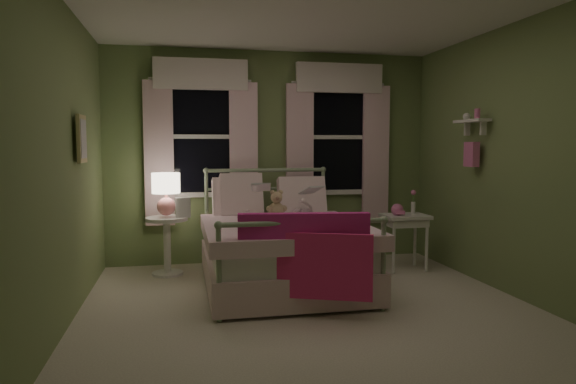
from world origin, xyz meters
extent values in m
plane|color=white|center=(0.00, 0.00, 0.00)|extent=(4.20, 4.20, 0.00)
plane|color=white|center=(0.00, 0.00, 2.60)|extent=(4.20, 4.20, 0.00)
plane|color=#788F56|center=(0.00, 2.10, 1.30)|extent=(4.00, 0.00, 4.00)
plane|color=#788F56|center=(0.00, -2.10, 1.30)|extent=(4.00, 0.00, 4.00)
plane|color=#788F56|center=(-2.00, 0.00, 1.30)|extent=(0.00, 4.20, 4.20)
plane|color=#788F56|center=(2.00, 0.00, 1.30)|extent=(0.00, 4.20, 4.20)
cube|color=white|center=(-0.10, 0.89, 0.42)|extent=(1.44, 1.94, 0.26)
cube|color=white|center=(-0.10, 0.89, 0.18)|extent=(1.54, 2.02, 0.30)
cube|color=white|center=(-0.10, 0.74, 0.60)|extent=(1.58, 1.75, 0.14)
cylinder|color=#9EB793|center=(-0.79, 0.89, 0.30)|extent=(0.04, 1.90, 0.04)
cylinder|color=#9EB793|center=(0.59, 0.89, 0.30)|extent=(0.04, 1.90, 0.04)
cylinder|color=#9EB793|center=(-0.81, 1.86, 0.57)|extent=(0.04, 0.04, 1.15)
cylinder|color=#9EB793|center=(0.61, 1.86, 0.57)|extent=(0.04, 0.04, 1.15)
sphere|color=#9EB793|center=(-0.81, 1.86, 1.15)|extent=(0.07, 0.07, 0.07)
sphere|color=#9EB793|center=(0.61, 1.86, 1.15)|extent=(0.07, 0.07, 0.07)
cylinder|color=#9EB793|center=(-0.10, 1.86, 1.15)|extent=(1.42, 0.04, 0.04)
cylinder|color=#9EB793|center=(-0.10, 1.86, 0.93)|extent=(1.38, 0.03, 0.03)
cylinder|color=#9EB793|center=(-0.81, -0.08, 0.40)|extent=(0.04, 0.04, 0.80)
cylinder|color=#9EB793|center=(0.61, -0.08, 0.40)|extent=(0.04, 0.04, 0.80)
sphere|color=#9EB793|center=(-0.81, -0.08, 0.80)|extent=(0.07, 0.07, 0.07)
sphere|color=#9EB793|center=(0.61, -0.08, 0.80)|extent=(0.07, 0.07, 0.07)
cylinder|color=#9EB793|center=(-0.10, -0.08, 0.80)|extent=(1.42, 0.04, 0.04)
cube|color=white|center=(-0.48, 1.59, 0.80)|extent=(0.55, 0.32, 0.57)
cube|color=white|center=(0.28, 1.59, 0.80)|extent=(0.55, 0.32, 0.57)
cube|color=white|center=(-0.43, 1.59, 0.88)|extent=(0.48, 0.30, 0.51)
cube|color=#D72A8B|center=(-0.10, -0.08, 0.72)|extent=(1.10, 0.25, 0.32)
cube|color=#F12F7A|center=(-0.10, -0.15, 0.45)|extent=(1.04, 0.44, 0.55)
imported|color=#F7D1DD|center=(-0.38, 1.34, 0.95)|extent=(0.29, 0.21, 0.76)
imported|color=#F7D1DD|center=(0.18, 1.34, 0.95)|extent=(0.38, 0.30, 0.76)
imported|color=beige|center=(-0.38, 1.09, 0.96)|extent=(0.22, 0.15, 0.26)
imported|color=beige|center=(0.18, 1.09, 0.92)|extent=(0.22, 0.16, 0.26)
sphere|color=tan|center=(-0.10, 1.19, 0.75)|extent=(0.17, 0.17, 0.17)
sphere|color=tan|center=(-0.10, 1.17, 0.89)|extent=(0.13, 0.13, 0.13)
sphere|color=tan|center=(-0.15, 1.17, 0.95)|extent=(0.05, 0.05, 0.05)
sphere|color=tan|center=(-0.06, 1.17, 0.95)|extent=(0.05, 0.05, 0.05)
sphere|color=tan|center=(-0.18, 1.16, 0.77)|extent=(0.07, 0.07, 0.07)
sphere|color=tan|center=(-0.02, 1.16, 0.77)|extent=(0.07, 0.07, 0.07)
sphere|color=#8C6B51|center=(-0.10, 1.11, 0.89)|extent=(0.04, 0.04, 0.04)
cylinder|color=white|center=(-1.27, 1.60, 0.63)|extent=(0.46, 0.46, 0.04)
cylinder|color=white|center=(-1.27, 1.60, 0.32)|extent=(0.08, 0.08, 0.60)
cylinder|color=white|center=(-1.27, 1.60, 0.01)|extent=(0.34, 0.34, 0.03)
sphere|color=pink|center=(-1.27, 1.60, 0.77)|extent=(0.20, 0.20, 0.20)
cylinder|color=pink|center=(-1.27, 1.60, 0.89)|extent=(0.03, 0.03, 0.12)
cylinder|color=#FFEAC6|center=(-1.27, 1.60, 1.03)|extent=(0.31, 0.31, 0.22)
imported|color=beige|center=(-1.17, 1.52, 0.66)|extent=(0.18, 0.24, 0.02)
cube|color=white|center=(1.42, 1.26, 0.63)|extent=(0.50, 0.40, 0.04)
cube|color=white|center=(1.42, 1.26, 0.56)|extent=(0.44, 0.34, 0.08)
cylinder|color=white|center=(1.22, 1.11, 0.31)|extent=(0.04, 0.04, 0.60)
cylinder|color=white|center=(1.62, 1.11, 0.31)|extent=(0.04, 0.04, 0.60)
cylinder|color=white|center=(1.22, 1.41, 0.31)|extent=(0.04, 0.04, 0.60)
cylinder|color=white|center=(1.62, 1.41, 0.31)|extent=(0.04, 0.04, 0.60)
sphere|color=pink|center=(1.32, 1.26, 0.71)|extent=(0.14, 0.14, 0.14)
cube|color=pink|center=(1.32, 1.17, 0.69)|extent=(0.11, 0.07, 0.04)
cylinder|color=white|center=(1.54, 1.31, 0.72)|extent=(0.05, 0.05, 0.14)
cylinder|color=#4C7F3F|center=(1.54, 1.31, 0.83)|extent=(0.01, 0.01, 0.12)
sphere|color=pink|center=(1.54, 1.31, 0.90)|extent=(0.06, 0.06, 0.06)
cube|color=black|center=(-0.85, 2.08, 1.55)|extent=(0.76, 0.02, 1.35)
cube|color=white|center=(-0.85, 2.06, 2.25)|extent=(0.84, 0.05, 0.06)
cube|color=white|center=(-0.85, 2.06, 0.85)|extent=(0.84, 0.05, 0.06)
cube|color=white|center=(-1.25, 2.06, 1.55)|extent=(0.06, 0.05, 1.40)
cube|color=white|center=(-0.45, 2.06, 1.55)|extent=(0.06, 0.05, 1.40)
cube|color=white|center=(-0.85, 2.06, 1.55)|extent=(0.76, 0.04, 0.05)
cube|color=silver|center=(-1.35, 2.02, 1.35)|extent=(0.34, 0.06, 1.70)
cube|color=white|center=(-0.35, 2.02, 1.35)|extent=(0.34, 0.06, 1.70)
cube|color=white|center=(-0.85, 2.00, 2.28)|extent=(1.10, 0.08, 0.36)
cylinder|color=white|center=(-0.85, 2.04, 2.22)|extent=(1.20, 0.03, 0.03)
cube|color=black|center=(0.85, 2.08, 1.55)|extent=(0.76, 0.02, 1.35)
cube|color=white|center=(0.85, 2.06, 2.25)|extent=(0.84, 0.05, 0.06)
cube|color=white|center=(0.85, 2.06, 0.85)|extent=(0.84, 0.05, 0.06)
cube|color=white|center=(0.45, 2.06, 1.55)|extent=(0.06, 0.05, 1.40)
cube|color=white|center=(1.25, 2.06, 1.55)|extent=(0.06, 0.05, 1.40)
cube|color=white|center=(0.85, 2.06, 1.55)|extent=(0.76, 0.04, 0.05)
cube|color=white|center=(0.35, 2.02, 1.35)|extent=(0.34, 0.06, 1.70)
cube|color=white|center=(1.35, 2.02, 1.35)|extent=(0.34, 0.06, 1.70)
cube|color=white|center=(0.85, 2.00, 2.28)|extent=(1.10, 0.08, 0.36)
cylinder|color=white|center=(0.85, 2.04, 2.22)|extent=(1.20, 0.03, 0.03)
cube|color=white|center=(1.89, 0.70, 1.70)|extent=(0.15, 0.50, 0.03)
cube|color=white|center=(1.93, 0.55, 1.62)|extent=(0.06, 0.03, 0.14)
cube|color=white|center=(1.93, 0.85, 1.62)|extent=(0.06, 0.03, 0.14)
cylinder|color=pink|center=(1.89, 0.60, 1.77)|extent=(0.06, 0.06, 0.10)
sphere|color=white|center=(1.89, 0.80, 1.75)|extent=(0.08, 0.08, 0.08)
cube|color=pink|center=(1.90, 0.70, 1.35)|extent=(0.08, 0.18, 0.26)
cube|color=beige|center=(-1.95, 0.60, 1.50)|extent=(0.03, 0.32, 0.42)
cube|color=silver|center=(-1.94, 0.60, 1.50)|extent=(0.01, 0.25, 0.34)
camera|label=1|loc=(-1.10, -4.20, 1.43)|focal=32.00mm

